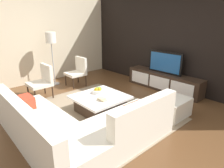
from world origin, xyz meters
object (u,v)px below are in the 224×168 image
ottoman (169,106)px  fruit_bowl (98,91)px  media_console (163,81)px  accent_chair_near (43,80)px  television (165,62)px  book_stack (102,99)px  floor_lamp (51,41)px  accent_chair_far (78,70)px  coffee_table (100,103)px  sectional_couch (76,127)px

ottoman → fruit_bowl: fruit_bowl is taller
media_console → accent_chair_near: 3.38m
television → book_stack: 2.45m
floor_lamp → fruit_bowl: bearing=-1.3°
fruit_bowl → accent_chair_far: accent_chair_far is taller
media_console → accent_chair_near: (-1.78, -2.86, 0.24)m
coffee_table → accent_chair_far: 2.06m
media_console → ottoman: size_ratio=3.28×
sectional_couch → accent_chair_near: (-2.30, 0.45, 0.21)m
coffee_table → accent_chair_near: bearing=-161.6°
fruit_bowl → book_stack: bearing=-28.7°
television → accent_chair_near: (-1.78, -2.86, -0.32)m
media_console → sectional_couch: 3.34m
television → media_console: bearing=-90.0°
coffee_table → book_stack: (0.21, -0.12, 0.21)m
ottoman → floor_lamp: bearing=-166.4°
sectional_couch → fruit_bowl: (-0.80, 1.11, 0.16)m
accent_chair_near → ottoman: 3.23m
sectional_couch → ottoman: (0.50, 2.03, -0.08)m
coffee_table → fruit_bowl: (-0.18, 0.10, 0.23)m
media_console → fruit_bowl: size_ratio=8.20×
coffee_table → ottoman: 1.52m
ottoman → accent_chair_far: (-3.04, -0.35, 0.29)m
media_console → floor_lamp: size_ratio=1.42×
accent_chair_near → coffee_table: bearing=16.2°
floor_lamp → accent_chair_far: 1.16m
book_stack → television: bearing=92.7°
television → book_stack: (0.11, -2.41, -0.40)m
media_console → sectional_couch: (0.52, -3.30, 0.03)m
sectional_couch → fruit_bowl: bearing=125.8°
media_console → television: size_ratio=2.16×
accent_chair_far → book_stack: size_ratio=4.18×
accent_chair_near → fruit_bowl: bearing=21.5°
accent_chair_near → ottoman: accent_chair_near is taller
ottoman → fruit_bowl: 1.61m
sectional_couch → book_stack: 0.98m
floor_lamp → fruit_bowl: 2.49m
accent_chair_far → television: bearing=49.4°
sectional_couch → book_stack: size_ratio=11.90×
coffee_table → fruit_bowl: fruit_bowl is taller
media_console → coffee_table: bearing=-92.5°
sectional_couch → fruit_bowl: 1.37m
floor_lamp → accent_chair_near: bearing=-41.2°
television → book_stack: size_ratio=5.12×
television → ottoman: bearing=-51.4°
ottoman → sectional_couch: bearing=-103.8°
sectional_couch → accent_chair_near: accent_chair_near is taller
sectional_couch → coffee_table: bearing=121.5°
media_console → fruit_bowl: (-0.28, -2.20, 0.18)m
television → coffee_table: size_ratio=1.00×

